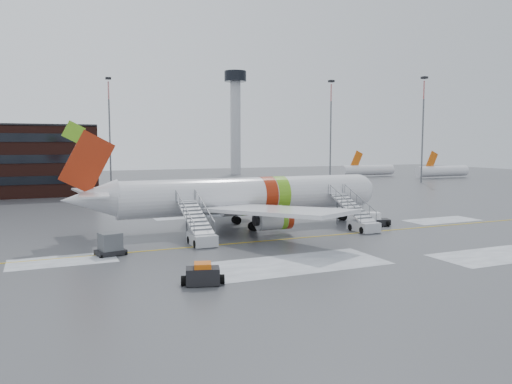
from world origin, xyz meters
name	(u,v)px	position (x,y,z in m)	size (l,w,h in m)	color
ground	(301,236)	(0.00, 0.00, 0.00)	(260.00, 260.00, 0.00)	#494C4F
airliner	(240,196)	(-3.68, 6.83, 3.42)	(35.03, 32.97, 11.18)	silver
airstair_fwd	(359,220)	(7.08, 0.30, 1.06)	(2.05, 7.70, 3.48)	#B5B8BD
airstair_aft	(199,232)	(-10.30, 0.30, 1.06)	(2.05, 7.70, 3.48)	#B4B7BC
pushback_tug	(376,220)	(10.48, 1.98, 0.66)	(2.90, 2.51, 1.49)	black
uld_container	(110,245)	(-18.33, -1.33, 0.86)	(2.55, 2.09, 1.84)	black
baggage_tractor	(203,275)	(-14.04, -12.57, 0.61)	(2.91, 1.82, 1.44)	black
control_tower	(235,110)	(30.00, 95.00, 18.75)	(6.40, 6.40, 30.00)	#B2B5BA
light_mast_far_ne	(331,124)	(42.00, 62.00, 13.84)	(1.20, 1.20, 24.25)	#595B60
light_mast_far_n	(109,123)	(-8.00, 78.00, 13.84)	(1.20, 1.20, 24.25)	#595B60
light_mast_far_e	(423,123)	(58.00, 48.00, 13.84)	(1.20, 1.20, 24.25)	#595B60
distant_aircraft	(392,178)	(62.50, 64.00, 0.00)	(35.00, 18.00, 8.00)	#D8590C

